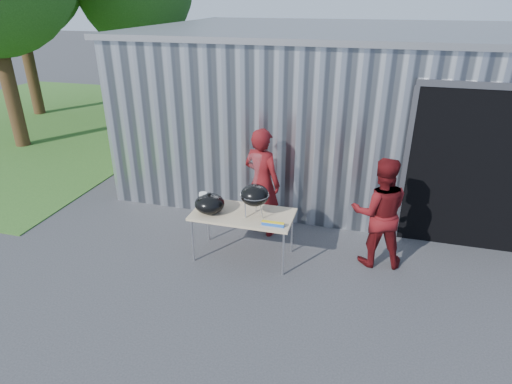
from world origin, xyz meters
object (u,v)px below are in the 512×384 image
(folding_table, at_px, (243,216))
(kettle_grill, at_px, (255,189))
(person_cook, at_px, (262,182))
(person_bystander, at_px, (379,212))

(folding_table, height_order, kettle_grill, kettle_grill)
(folding_table, relative_size, person_cook, 0.82)
(folding_table, relative_size, kettle_grill, 1.61)
(kettle_grill, xyz_separation_m, person_cook, (-0.12, 0.85, -0.26))
(person_bystander, bearing_deg, person_cook, -22.44)
(folding_table, distance_m, person_cook, 0.86)
(person_cook, height_order, person_bystander, person_cook)
(folding_table, bearing_deg, person_bystander, 11.42)
(folding_table, height_order, person_bystander, person_bystander)
(kettle_grill, height_order, person_cook, person_cook)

